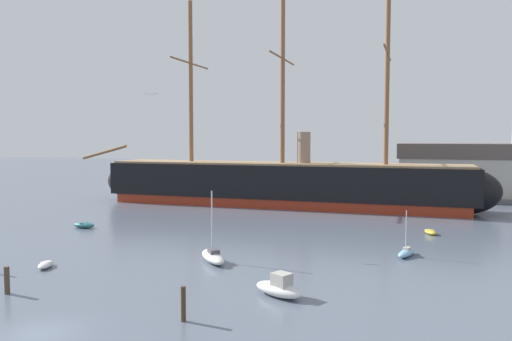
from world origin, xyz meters
The scene contains 13 objects.
ground_plane centered at (0.00, 0.00, 0.00)m, with size 400.00×400.00×0.00m, color slate.
tall_ship centered at (-1.88, 54.09, 3.64)m, with size 69.35×14.43×33.37m.
dinghy_foreground_left centered at (-9.87, 11.37, 0.27)m, with size 1.73×2.44×0.53m.
motorboat_foreground_right centered at (10.62, 10.72, 0.58)m, with size 4.25×3.17×1.65m.
sailboat_near_centre centered at (2.49, 17.75, 0.52)m, with size 4.22×4.55×6.23m.
dinghy_mid_left centered at (-18.95, 27.61, 0.34)m, with size 2.91×1.31×0.68m.
sailboat_mid_right centered at (18.31, 25.49, 0.36)m, with size 1.86×3.41×4.26m.
dinghy_alongside_stern centered at (20.38, 37.25, 0.27)m, with size 1.77×2.46×0.53m.
motorboat_far_left centered at (-26.59, 52.90, 0.45)m, with size 3.32×2.10×1.29m.
dinghy_distant_centre centered at (2.91, 64.10, 0.31)m, with size 2.82×2.32×0.62m.
mooring_piling_left_pair centered at (6.63, 4.39, 1.05)m, with size 0.30×0.30×2.09m, color #423323.
mooring_piling_right_pair centered at (-7.35, 4.95, 0.96)m, with size 0.37×0.37×1.92m, color #4C3D2D.
seagull_in_flight centered at (-7.15, 23.84, 15.33)m, with size 1.36×0.52×0.14m.
Camera 1 is at (20.14, -21.15, 10.82)m, focal length 34.78 mm.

